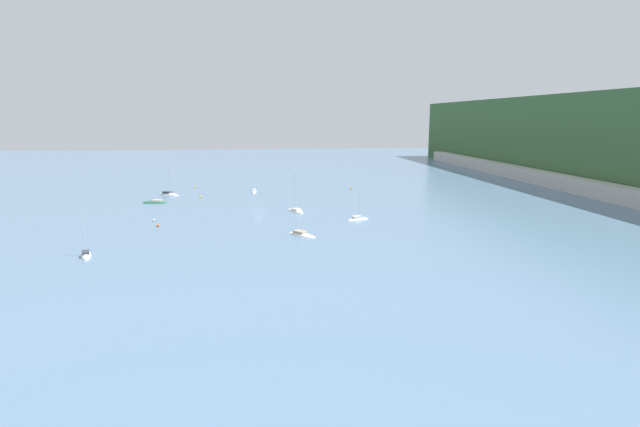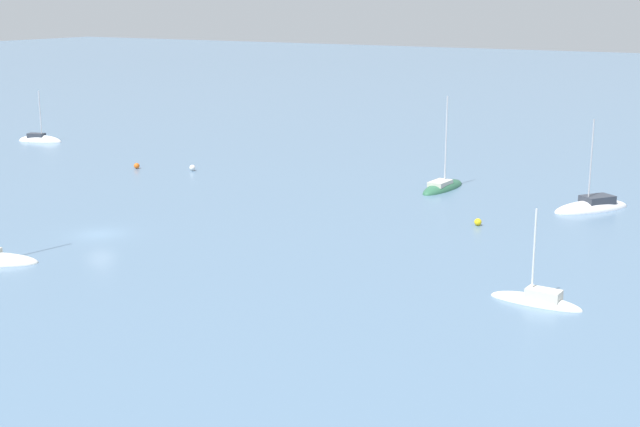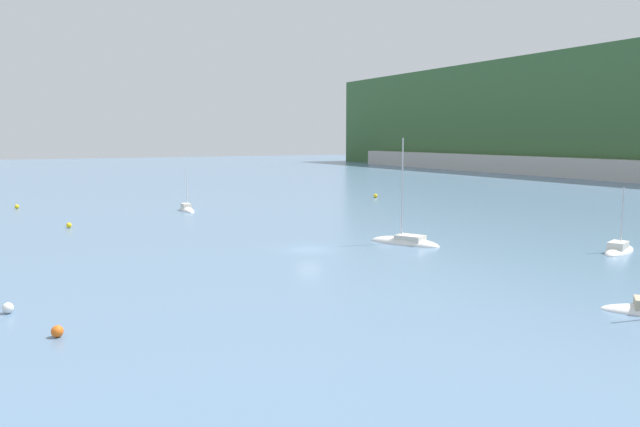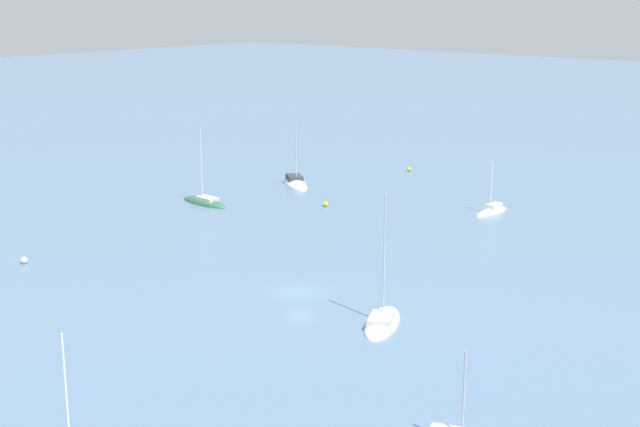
{
  "view_description": "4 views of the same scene",
  "coord_description": "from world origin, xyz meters",
  "px_view_note": "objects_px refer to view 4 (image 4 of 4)",
  "views": [
    {
      "loc": [
        146.92,
        1.14,
        27.42
      ],
      "look_at": [
        12.56,
        16.94,
        1.36
      ],
      "focal_mm": 28.0,
      "sensor_mm": 36.0,
      "label": 1
    },
    {
      "loc": [
        -56.07,
        56.09,
        20.61
      ],
      "look_at": [
        -16.57,
        -10.66,
        1.74
      ],
      "focal_mm": 50.0,
      "sensor_mm": 36.0,
      "label": 2
    },
    {
      "loc": [
        56.44,
        -28.13,
        11.5
      ],
      "look_at": [
        -1.71,
        2.2,
        3.43
      ],
      "focal_mm": 35.0,
      "sensor_mm": 36.0,
      "label": 3
    },
    {
      "loc": [
        59.43,
        53.02,
        27.63
      ],
      "look_at": [
        -17.18,
        -11.99,
        2.44
      ],
      "focal_mm": 50.0,
      "sensor_mm": 36.0,
      "label": 4
    }
  ],
  "objects_px": {
    "sailboat_4": "(492,212)",
    "mooring_buoy_4": "(325,204)",
    "sailboat_6": "(205,203)",
    "mooring_buoy_1": "(409,169)",
    "sailboat_2": "(382,323)",
    "sailboat_5": "(295,184)",
    "mooring_buoy_0": "(24,260)"
  },
  "relations": [
    {
      "from": "sailboat_4",
      "to": "mooring_buoy_4",
      "type": "bearing_deg",
      "value": -55.94
    },
    {
      "from": "sailboat_6",
      "to": "mooring_buoy_4",
      "type": "xyz_separation_m",
      "value": [
        -9.19,
        13.37,
        0.26
      ]
    },
    {
      "from": "mooring_buoy_1",
      "to": "mooring_buoy_4",
      "type": "relative_size",
      "value": 1.02
    },
    {
      "from": "sailboat_4",
      "to": "sailboat_2",
      "type": "bearing_deg",
      "value": 19.76
    },
    {
      "from": "sailboat_6",
      "to": "mooring_buoy_4",
      "type": "distance_m",
      "value": 16.22
    },
    {
      "from": "sailboat_2",
      "to": "mooring_buoy_1",
      "type": "xyz_separation_m",
      "value": [
        -56.23,
        -36.25,
        0.25
      ]
    },
    {
      "from": "sailboat_5",
      "to": "mooring_buoy_1",
      "type": "distance_m",
      "value": 20.4
    },
    {
      "from": "mooring_buoy_0",
      "to": "sailboat_4",
      "type": "bearing_deg",
      "value": 152.89
    },
    {
      "from": "sailboat_6",
      "to": "mooring_buoy_4",
      "type": "bearing_deg",
      "value": -141.63
    },
    {
      "from": "sailboat_6",
      "to": "mooring_buoy_0",
      "type": "height_order",
      "value": "sailboat_6"
    },
    {
      "from": "mooring_buoy_0",
      "to": "sailboat_5",
      "type": "bearing_deg",
      "value": -174.82
    },
    {
      "from": "sailboat_2",
      "to": "mooring_buoy_4",
      "type": "height_order",
      "value": "sailboat_2"
    },
    {
      "from": "sailboat_6",
      "to": "mooring_buoy_1",
      "type": "relative_size",
      "value": 16.06
    },
    {
      "from": "sailboat_5",
      "to": "mooring_buoy_4",
      "type": "xyz_separation_m",
      "value": [
        7.45,
        11.99,
        0.23
      ]
    },
    {
      "from": "sailboat_6",
      "to": "mooring_buoy_1",
      "type": "height_order",
      "value": "sailboat_6"
    },
    {
      "from": "mooring_buoy_0",
      "to": "mooring_buoy_4",
      "type": "bearing_deg",
      "value": 169.0
    },
    {
      "from": "sailboat_2",
      "to": "mooring_buoy_0",
      "type": "bearing_deg",
      "value": 78.34
    },
    {
      "from": "sailboat_4",
      "to": "mooring_buoy_0",
      "type": "distance_m",
      "value": 57.29
    },
    {
      "from": "sailboat_4",
      "to": "sailboat_5",
      "type": "distance_m",
      "value": 30.62
    },
    {
      "from": "sailboat_2",
      "to": "mooring_buoy_0",
      "type": "xyz_separation_m",
      "value": [
        10.14,
        -38.8,
        0.27
      ]
    },
    {
      "from": "sailboat_2",
      "to": "sailboat_4",
      "type": "relative_size",
      "value": 1.66
    },
    {
      "from": "sailboat_5",
      "to": "mooring_buoy_0",
      "type": "bearing_deg",
      "value": -49.55
    },
    {
      "from": "mooring_buoy_4",
      "to": "sailboat_6",
      "type": "bearing_deg",
      "value": -55.49
    },
    {
      "from": "mooring_buoy_0",
      "to": "mooring_buoy_4",
      "type": "distance_m",
      "value": 40.44
    },
    {
      "from": "sailboat_6",
      "to": "mooring_buoy_1",
      "type": "bearing_deg",
      "value": -99.03
    },
    {
      "from": "sailboat_6",
      "to": "sailboat_2",
      "type": "bearing_deg",
      "value": 159.24
    },
    {
      "from": "sailboat_4",
      "to": "sailboat_5",
      "type": "xyz_separation_m",
      "value": [
        3.85,
        -30.37,
        -0.01
      ]
    },
    {
      "from": "sailboat_2",
      "to": "sailboat_6",
      "type": "bearing_deg",
      "value": 39.08
    },
    {
      "from": "sailboat_6",
      "to": "mooring_buoy_0",
      "type": "relative_size",
      "value": 15.26
    },
    {
      "from": "sailboat_2",
      "to": "sailboat_6",
      "type": "height_order",
      "value": "sailboat_2"
    },
    {
      "from": "sailboat_2",
      "to": "mooring_buoy_1",
      "type": "bearing_deg",
      "value": 6.51
    },
    {
      "from": "sailboat_4",
      "to": "mooring_buoy_1",
      "type": "xyz_separation_m",
      "value": [
        -15.37,
        -23.55,
        0.22
      ]
    }
  ]
}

